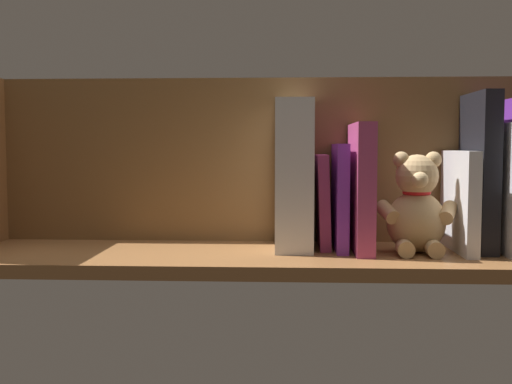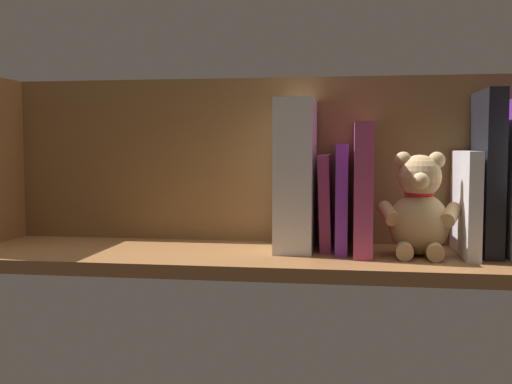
{
  "view_description": "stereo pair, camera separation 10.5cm",
  "coord_description": "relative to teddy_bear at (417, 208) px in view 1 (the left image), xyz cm",
  "views": [
    {
      "loc": [
        -5.21,
        105.09,
        17.85
      ],
      "look_at": [
        0.0,
        0.0,
        10.12
      ],
      "focal_mm": 43.75,
      "sensor_mm": 36.0,
      "label": 1
    },
    {
      "loc": [
        -15.7,
        104.05,
        17.85
      ],
      "look_at": [
        0.0,
        0.0,
        10.12
      ],
      "focal_mm": 43.75,
      "sensor_mm": 36.0,
      "label": 2
    }
  ],
  "objects": [
    {
      "name": "shelf_back_panel",
      "position": [
        26.92,
        -12.32,
        7.79
      ],
      "size": [
        102.9,
        1.5,
        30.52
      ],
      "primitive_type": "cube",
      "color": "brown",
      "rests_on": "ground_plane"
    },
    {
      "name": "book_5",
      "position": [
        12.49,
        -3.72,
        1.65
      ],
      "size": [
        1.99,
        14.92,
        18.26
      ],
      "primitive_type": "cube",
      "color": "purple",
      "rests_on": "ground_plane"
    },
    {
      "name": "book_6",
      "position": [
        15.36,
        -5.13,
        0.71
      ],
      "size": [
        2.42,
        12.09,
        16.43
      ],
      "primitive_type": "cube",
      "rotation": [
        0.0,
        0.03,
        0.0
      ],
      "color": "#B23F72",
      "rests_on": "ground_plane"
    },
    {
      "name": "book_1",
      "position": [
        -14.33,
        -2.39,
        3.35
      ],
      "size": [
        1.45,
        17.57,
        21.64
      ],
      "primitive_type": "cube",
      "color": "silver",
      "rests_on": "ground_plane"
    },
    {
      "name": "book_2",
      "position": [
        -11.17,
        -3.71,
        6.01
      ],
      "size": [
        2.97,
        14.94,
        26.96
      ],
      "primitive_type": "cube",
      "color": "black",
      "rests_on": "ground_plane"
    },
    {
      "name": "book_4",
      "position": [
        9.04,
        -2.38,
        3.39
      ],
      "size": [
        3.0,
        17.58,
        21.74
      ],
      "primitive_type": "cube",
      "color": "#B23F72",
      "rests_on": "ground_plane"
    },
    {
      "name": "teddy_bear",
      "position": [
        0.0,
        0.0,
        0.0
      ],
      "size": [
        13.77,
        11.16,
        16.98
      ],
      "rotation": [
        0.0,
        0.0,
        -0.06
      ],
      "color": "tan",
      "rests_on": "ground_plane"
    },
    {
      "name": "book_3",
      "position": [
        -7.67,
        -2.41,
        1.07
      ],
      "size": [
        2.14,
        17.54,
        17.08
      ],
      "primitive_type": "cube",
      "color": "silver",
      "rests_on": "ground_plane"
    },
    {
      "name": "ground_plane",
      "position": [
        26.92,
        -0.33,
        -8.57
      ],
      "size": [
        102.9,
        28.48,
        2.2
      ],
      "primitive_type": "cube",
      "color": "brown"
    },
    {
      "name": "dictionary_thick_white",
      "position": [
        20.44,
        -3.63,
        5.41
      ],
      "size": [
        6.4,
        14.89,
        25.78
      ],
      "primitive_type": "cube",
      "color": "silver",
      "rests_on": "ground_plane"
    }
  ]
}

